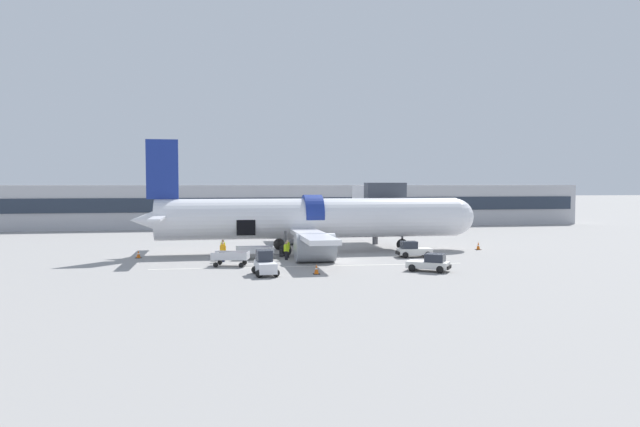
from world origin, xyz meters
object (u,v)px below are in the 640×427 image
object	(u,v)px
baggage_tug_rear	(265,265)
ground_crew_loader_b	(286,250)
ground_crew_supervisor	(288,249)
airplane	(308,220)
ground_crew_loader_a	(223,251)
baggage_cart_loading	(256,253)
baggage_cart_queued	(232,259)
ground_crew_driver	(223,249)
suitcase_on_tarmac_upright	(281,253)
baggage_tug_lead	(430,263)
baggage_tug_mid	(413,250)

from	to	relation	value
baggage_tug_rear	ground_crew_loader_b	bearing A→B (deg)	72.26
ground_crew_loader_b	ground_crew_supervisor	size ratio (longest dim) A/B	0.96
airplane	ground_crew_loader_a	size ratio (longest dim) A/B	19.35
baggage_cart_loading	baggage_cart_queued	size ratio (longest dim) A/B	1.10
ground_crew_loader_a	ground_crew_driver	size ratio (longest dim) A/B	0.97
suitcase_on_tarmac_upright	ground_crew_driver	bearing A→B (deg)	-167.87
ground_crew_loader_a	ground_crew_loader_b	size ratio (longest dim) A/B	1.10
baggage_tug_lead	baggage_cart_loading	distance (m)	15.56
baggage_cart_loading	ground_crew_supervisor	xyz separation A→B (m)	(2.77, 0.06, 0.29)
ground_crew_loader_a	baggage_tug_mid	bearing A→B (deg)	0.28
baggage_tug_rear	baggage_cart_queued	size ratio (longest dim) A/B	0.77
baggage_tug_rear	ground_crew_loader_b	distance (m)	8.29
baggage_tug_lead	baggage_tug_mid	distance (m)	8.35
baggage_tug_mid	ground_crew_loader_b	distance (m)	11.44
airplane	baggage_tug_rear	world-z (taller)	airplane
baggage_cart_loading	ground_crew_loader_b	size ratio (longest dim) A/B	2.73
baggage_tug_mid	ground_crew_driver	world-z (taller)	ground_crew_driver
airplane	baggage_cart_queued	size ratio (longest dim) A/B	8.55
suitcase_on_tarmac_upright	baggage_tug_lead	bearing A→B (deg)	-46.06
baggage_cart_queued	baggage_cart_loading	bearing A→B (deg)	60.45
baggage_cart_loading	baggage_cart_queued	xyz separation A→B (m)	(-2.25, -3.97, 0.04)
baggage_cart_loading	ground_crew_supervisor	distance (m)	2.79
baggage_cart_loading	ground_crew_supervisor	bearing A→B (deg)	1.22
baggage_cart_queued	ground_crew_supervisor	size ratio (longest dim) A/B	2.39
ground_crew_driver	baggage_tug_lead	bearing A→B (deg)	-31.46
airplane	ground_crew_loader_a	distance (m)	9.96
baggage_tug_lead	suitcase_on_tarmac_upright	bearing A→B (deg)	133.94
ground_crew_loader_a	ground_crew_supervisor	size ratio (longest dim) A/B	1.06
baggage_tug_lead	ground_crew_loader_b	xyz separation A→B (m)	(-9.84, 8.43, 0.23)
airplane	ground_crew_supervisor	distance (m)	5.14
baggage_tug_rear	ground_crew_supervisor	size ratio (longest dim) A/B	1.85
airplane	ground_crew_supervisor	size ratio (longest dim) A/B	20.44
baggage_tug_lead	baggage_tug_rear	size ratio (longest dim) A/B	1.14
baggage_tug_lead	baggage_cart_queued	xyz separation A→B (m)	(-14.62, 5.47, 0.00)
baggage_tug_rear	ground_crew_driver	xyz separation A→B (m)	(-2.88, 8.80, 0.19)
airplane	baggage_tug_mid	distance (m)	10.46
ground_crew_driver	suitcase_on_tarmac_upright	bearing A→B (deg)	12.13
airplane	ground_crew_loader_b	size ratio (longest dim) A/B	21.23
baggage_cart_queued	ground_crew_loader_b	bearing A→B (deg)	31.74
baggage_tug_mid	baggage_cart_queued	xyz separation A→B (m)	(-16.21, -2.72, -0.02)
baggage_tug_mid	baggage_tug_rear	distance (m)	15.93
baggage_tug_rear	ground_crew_loader_b	world-z (taller)	baggage_tug_rear
ground_crew_loader_a	baggage_tug_rear	bearing A→B (deg)	-69.01
baggage_tug_lead	baggage_tug_rear	bearing A→B (deg)	177.56
ground_crew_loader_b	ground_crew_driver	world-z (taller)	ground_crew_driver
baggage_tug_mid	ground_crew_supervisor	xyz separation A→B (m)	(-11.19, 1.30, 0.23)
ground_crew_driver	baggage_tug_mid	bearing A→B (deg)	-3.85
baggage_tug_rear	ground_crew_driver	bearing A→B (deg)	108.13
airplane	ground_crew_driver	xyz separation A→B (m)	(-8.12, -4.05, -2.21)
baggage_cart_queued	baggage_tug_mid	bearing A→B (deg)	9.54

